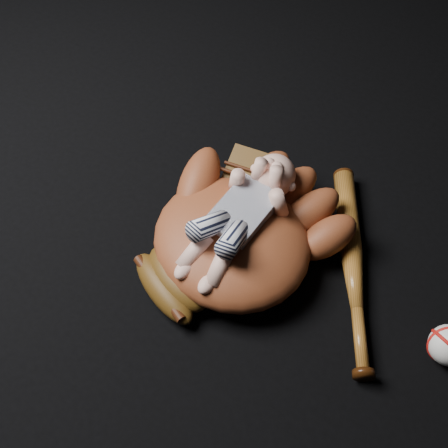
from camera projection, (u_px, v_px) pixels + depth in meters
name	position (u px, v px, depth m)	size (l,w,h in m)	color
baseball_glove	(232.00, 236.00, 1.17)	(0.43, 0.49, 0.15)	maroon
newborn_baby	(236.00, 218.00, 1.13)	(0.16, 0.35, 0.14)	#EEB099
baseball_bat	(353.00, 265.00, 1.19)	(0.05, 0.50, 0.05)	brown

